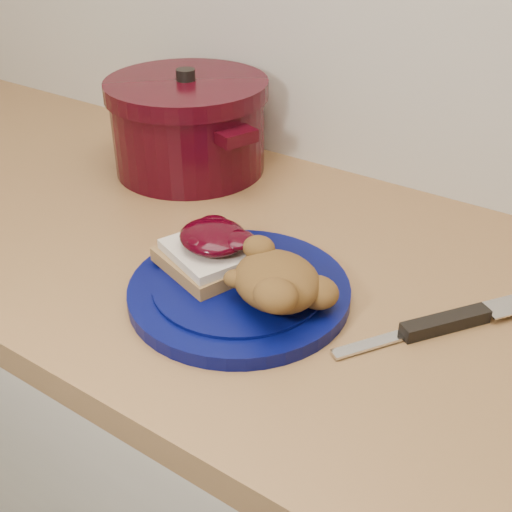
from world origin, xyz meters
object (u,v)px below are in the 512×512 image
Objects in this scene: dutch_oven at (189,125)px; chef_knife at (475,315)px; plate at (239,291)px; butter_knife at (411,332)px; pepper_grinder at (225,129)px.

chef_knife is at bearing -15.17° from dutch_oven.
chef_knife is at bearing 24.55° from plate.
dutch_oven is (-0.28, 0.25, 0.07)m from plate.
chef_knife is 1.30× the size of butter_knife.
plate is 0.40m from pepper_grinder.
plate is 1.36× the size of butter_knife.
dutch_oven is at bearing 99.10° from butter_knife.
butter_knife is at bearing -30.41° from pepper_grinder.
pepper_grinder is at bearing 129.05° from plate.
chef_knife reaches higher than butter_knife.
dutch_oven reaches higher than butter_knife.
plate is 2.27× the size of pepper_grinder.
chef_knife is 0.53m from pepper_grinder.
dutch_oven is 0.07m from pepper_grinder.
butter_knife is at bearing 177.58° from chef_knife.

